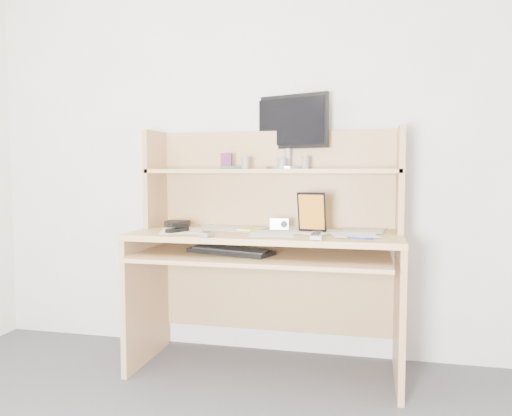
% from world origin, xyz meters
% --- Properties ---
extents(back_wall, '(3.60, 0.04, 2.50)m').
position_xyz_m(back_wall, '(0.00, 1.80, 1.25)').
color(back_wall, white).
rests_on(back_wall, floor).
extents(desk, '(1.40, 0.70, 1.30)m').
position_xyz_m(desk, '(0.00, 1.56, 0.69)').
color(desk, tan).
rests_on(desk, floor).
extents(paper_clutter, '(1.32, 0.54, 0.01)m').
position_xyz_m(paper_clutter, '(0.00, 1.48, 0.75)').
color(paper_clutter, white).
rests_on(paper_clutter, desk).
extents(keyboard, '(0.47, 0.28, 0.03)m').
position_xyz_m(keyboard, '(-0.16, 1.35, 0.66)').
color(keyboard, black).
rests_on(keyboard, desk).
extents(tv_remote, '(0.07, 0.19, 0.02)m').
position_xyz_m(tv_remote, '(0.29, 1.26, 0.77)').
color(tv_remote, '#9B9B96').
rests_on(tv_remote, paper_clutter).
extents(flip_phone, '(0.05, 0.09, 0.02)m').
position_xyz_m(flip_phone, '(-0.24, 1.22, 0.77)').
color(flip_phone, '#A3A3A5').
rests_on(flip_phone, paper_clutter).
extents(stapler, '(0.09, 0.14, 0.04)m').
position_xyz_m(stapler, '(-0.45, 1.36, 0.78)').
color(stapler, black).
rests_on(stapler, paper_clutter).
extents(wallet, '(0.13, 0.11, 0.03)m').
position_xyz_m(wallet, '(-0.54, 1.58, 0.77)').
color(wallet, black).
rests_on(wallet, paper_clutter).
extents(sticky_note_pad, '(0.11, 0.11, 0.01)m').
position_xyz_m(sticky_note_pad, '(-0.11, 1.52, 0.76)').
color(sticky_note_pad, yellow).
rests_on(sticky_note_pad, desk).
extents(digital_camera, '(0.10, 0.05, 0.06)m').
position_xyz_m(digital_camera, '(0.06, 1.55, 0.79)').
color(digital_camera, '#A3A3A5').
rests_on(digital_camera, paper_clutter).
extents(game_case, '(0.15, 0.04, 0.21)m').
position_xyz_m(game_case, '(0.24, 1.49, 0.86)').
color(game_case, black).
rests_on(game_case, paper_clutter).
extents(blue_pen, '(0.12, 0.07, 0.01)m').
position_xyz_m(blue_pen, '(0.49, 1.25, 0.76)').
color(blue_pen, '#192CBE').
rests_on(blue_pen, paper_clutter).
extents(card_box, '(0.07, 0.03, 0.09)m').
position_xyz_m(card_box, '(-0.26, 1.64, 1.13)').
color(card_box, '#A51621').
rests_on(card_box, desk).
extents(shelf_book, '(0.16, 0.19, 0.02)m').
position_xyz_m(shelf_book, '(-0.24, 1.68, 1.09)').
color(shelf_book, '#33804D').
rests_on(shelf_book, desk).
extents(chip_stack_a, '(0.05, 0.05, 0.06)m').
position_xyz_m(chip_stack_a, '(0.05, 1.66, 1.11)').
color(chip_stack_a, black).
rests_on(chip_stack_a, desk).
extents(chip_stack_b, '(0.05, 0.05, 0.07)m').
position_xyz_m(chip_stack_b, '(-0.14, 1.60, 1.12)').
color(chip_stack_b, white).
rests_on(chip_stack_b, desk).
extents(chip_stack_c, '(0.05, 0.05, 0.06)m').
position_xyz_m(chip_stack_c, '(0.06, 1.63, 1.11)').
color(chip_stack_c, black).
rests_on(chip_stack_c, desk).
extents(chip_stack_d, '(0.05, 0.05, 0.07)m').
position_xyz_m(chip_stack_d, '(0.19, 1.64, 1.12)').
color(chip_stack_d, white).
rests_on(chip_stack_d, desk).
extents(monitor, '(0.47, 0.25, 0.42)m').
position_xyz_m(monitor, '(0.08, 1.75, 1.30)').
color(monitor, '#9D9DA2').
rests_on(monitor, desk).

